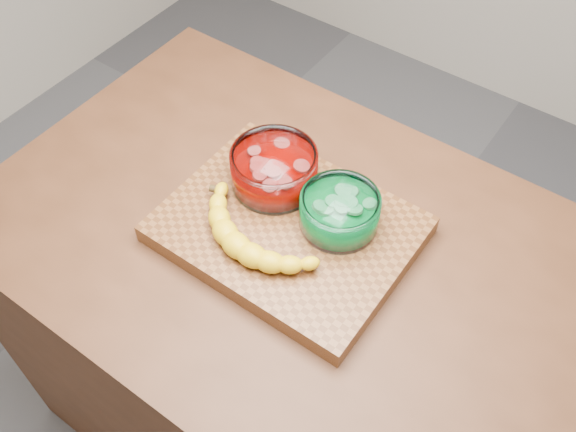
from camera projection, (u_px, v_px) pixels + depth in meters
The scene contains 6 objects.
ground at pixel (288, 417), 1.92m from camera, with size 3.50×3.50×0.00m, color #525256.
counter at pixel (288, 347), 1.57m from camera, with size 1.20×0.80×0.90m, color #4B2916.
cutting_board at pixel (288, 229), 1.21m from camera, with size 0.45×0.35×0.04m, color brown.
bowl_red at pixel (274, 170), 1.22m from camera, with size 0.17×0.17×0.08m.
bowl_green at pixel (340, 212), 1.16m from camera, with size 0.15×0.15×0.07m.
banana at pixel (256, 233), 1.15m from camera, with size 0.30×0.15×0.04m, color gold, non-canonical shape.
Camera 1 is at (0.43, -0.60, 1.87)m, focal length 40.00 mm.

